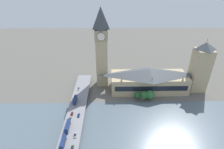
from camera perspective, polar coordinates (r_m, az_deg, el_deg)
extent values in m
plane|color=#605E56|center=(184.16, 10.18, -7.72)|extent=(600.00, 600.00, 0.00)
cube|color=slate|center=(155.66, 12.74, -15.98)|extent=(64.43, 360.00, 0.30)
cube|color=tan|center=(194.73, 11.84, -2.50)|extent=(28.17, 80.92, 18.26)
cube|color=black|center=(182.54, 12.76, -4.55)|extent=(0.40, 74.44, 5.48)
pyramid|color=#474C51|center=(188.62, 12.22, 0.82)|extent=(27.61, 79.30, 7.26)
cone|color=#9E8966|center=(187.85, 22.18, -1.29)|extent=(2.20, 2.20, 5.00)
cone|color=#9E8966|center=(178.02, 13.05, -1.45)|extent=(2.20, 2.20, 5.00)
cone|color=#9E8966|center=(173.16, 3.12, -1.59)|extent=(2.20, 2.20, 5.00)
cube|color=tan|center=(191.05, -3.30, 5.16)|extent=(12.31, 12.31, 63.79)
cube|color=tan|center=(182.25, -3.53, 12.79)|extent=(13.05, 13.05, 11.08)
cylinder|color=black|center=(176.17, -3.60, 12.23)|extent=(0.50, 8.51, 8.51)
cylinder|color=silver|center=(176.04, -3.60, 12.22)|extent=(0.62, 7.88, 7.88)
cylinder|color=black|center=(188.34, -3.46, 13.31)|extent=(0.50, 8.51, 8.51)
cylinder|color=silver|center=(188.47, -3.46, 13.32)|extent=(0.62, 7.88, 7.88)
cylinder|color=black|center=(182.10, -1.49, 12.82)|extent=(8.51, 0.50, 8.51)
cylinder|color=silver|center=(182.09, -1.45, 12.82)|extent=(7.88, 0.62, 7.88)
cylinder|color=black|center=(182.62, -5.56, 12.74)|extent=(8.51, 0.50, 8.51)
cylinder|color=silver|center=(182.63, -5.60, 12.74)|extent=(7.88, 0.62, 7.88)
pyramid|color=#383D42|center=(178.50, -3.69, 17.89)|extent=(12.56, 12.56, 21.92)
cube|color=tan|center=(206.53, 26.64, 1.24)|extent=(16.44, 16.44, 46.60)
pyramid|color=#474C51|center=(197.07, 28.34, 8.22)|extent=(16.44, 16.44, 7.40)
cylinder|color=#333338|center=(195.50, 28.72, 9.77)|extent=(0.30, 0.30, 4.00)
cube|color=slate|center=(153.28, -12.36, -15.87)|extent=(3.00, 13.26, 3.79)
cube|color=slate|center=(196.80, -9.58, -4.39)|extent=(3.00, 13.26, 3.79)
cube|color=gray|center=(151.57, -12.46, -15.19)|extent=(160.86, 15.60, 1.20)
cube|color=navy|center=(136.15, -15.67, -20.87)|extent=(11.07, 2.48, 1.91)
cube|color=black|center=(135.87, -15.69, -20.76)|extent=(9.97, 2.54, 0.84)
cube|color=navy|center=(134.62, -15.79, -20.28)|extent=(10.85, 2.48, 2.24)
cube|color=black|center=(134.53, -15.79, -20.25)|extent=(9.97, 2.54, 1.08)
cube|color=navy|center=(133.73, -15.86, -19.94)|extent=(10.74, 2.36, 0.16)
cylinder|color=black|center=(139.46, -14.70, -19.70)|extent=(1.11, 0.28, 1.11)
cylinder|color=black|center=(139.99, -15.65, -19.63)|extent=(1.11, 0.28, 1.11)
cube|color=navy|center=(171.16, -11.94, -8.41)|extent=(10.82, 2.53, 1.91)
cube|color=black|center=(170.94, -11.95, -8.31)|extent=(9.74, 2.59, 0.84)
cube|color=navy|center=(169.94, -12.01, -7.85)|extent=(10.60, 2.53, 2.24)
cube|color=black|center=(169.88, -12.01, -7.82)|extent=(9.74, 2.59, 1.08)
cube|color=navy|center=(169.25, -12.05, -7.52)|extent=(10.49, 2.41, 0.16)
cylinder|color=black|center=(174.98, -11.29, -7.76)|extent=(1.15, 0.28, 1.15)
cylinder|color=black|center=(175.41, -12.04, -7.75)|extent=(1.15, 0.28, 1.15)
cylinder|color=black|center=(168.04, -11.76, -9.54)|extent=(1.15, 0.28, 1.15)
cylinder|color=black|center=(168.48, -12.54, -9.52)|extent=(1.15, 0.28, 1.15)
cube|color=navy|center=(146.18, -14.27, -16.35)|extent=(11.90, 2.53, 2.03)
cube|color=black|center=(145.90, -14.28, -16.23)|extent=(10.71, 2.59, 0.89)
cube|color=navy|center=(144.66, -14.37, -15.73)|extent=(11.66, 2.53, 2.38)
cube|color=black|center=(144.58, -14.38, -15.69)|extent=(10.71, 2.59, 1.14)
cube|color=navy|center=(143.80, -14.43, -15.36)|extent=(11.54, 2.40, 0.16)
cylinder|color=black|center=(150.09, -13.38, -15.26)|extent=(1.07, 0.28, 1.07)
cylinder|color=black|center=(150.59, -14.27, -15.21)|extent=(1.07, 0.28, 1.07)
cylinder|color=black|center=(143.18, -14.16, -18.03)|extent=(1.07, 0.28, 1.07)
cylinder|color=black|center=(143.71, -15.10, -17.97)|extent=(1.07, 0.28, 1.07)
cube|color=navy|center=(155.96, -10.83, -12.96)|extent=(4.61, 1.73, 0.57)
cube|color=black|center=(155.48, -10.85, -12.83)|extent=(2.40, 1.56, 0.57)
cylinder|color=black|center=(157.35, -10.43, -12.57)|extent=(0.62, 0.22, 0.62)
cylinder|color=black|center=(157.61, -11.00, -12.55)|extent=(0.62, 0.22, 0.62)
cylinder|color=black|center=(154.58, -10.63, -13.48)|extent=(0.62, 0.22, 0.62)
cylinder|color=black|center=(154.85, -11.21, -13.46)|extent=(0.62, 0.22, 0.62)
cube|color=silver|center=(140.42, -11.92, -18.83)|extent=(4.49, 1.80, 0.67)
cube|color=black|center=(139.89, -11.95, -18.70)|extent=(2.33, 1.62, 0.56)
cylinder|color=black|center=(141.62, -11.45, -18.39)|extent=(0.69, 0.22, 0.69)
cylinder|color=black|center=(141.92, -12.12, -18.36)|extent=(0.69, 0.22, 0.69)
cylinder|color=black|center=(139.29, -11.68, -19.44)|extent=(0.69, 0.22, 0.69)
cylinder|color=black|center=(139.58, -12.38, -19.41)|extent=(0.69, 0.22, 0.69)
cube|color=#2D5638|center=(133.30, -12.82, -22.34)|extent=(4.56, 1.80, 0.63)
cube|color=black|center=(132.78, -12.86, -22.23)|extent=(2.37, 1.62, 0.52)
cylinder|color=black|center=(134.43, -12.30, -21.84)|extent=(0.69, 0.22, 0.69)
cylinder|color=black|center=(134.74, -13.03, -21.79)|extent=(0.69, 0.22, 0.69)
cube|color=slate|center=(153.89, -13.53, -13.96)|extent=(4.67, 1.82, 0.63)
cube|color=black|center=(153.43, -13.56, -13.85)|extent=(2.43, 1.63, 0.45)
cylinder|color=black|center=(155.20, -13.09, -13.57)|extent=(0.68, 0.22, 0.68)
cylinder|color=black|center=(155.55, -13.69, -13.55)|extent=(0.68, 0.22, 0.68)
cylinder|color=black|center=(152.53, -13.35, -14.50)|extent=(0.68, 0.22, 0.68)
cylinder|color=black|center=(152.88, -13.97, -14.48)|extent=(0.68, 0.22, 0.68)
cube|color=silver|center=(189.72, -10.84, -4.57)|extent=(4.65, 1.88, 0.64)
cube|color=black|center=(189.27, -10.87, -4.44)|extent=(2.42, 1.69, 0.60)
cylinder|color=black|center=(191.26, -10.50, -4.33)|extent=(0.63, 0.22, 0.63)
cylinder|color=black|center=(191.55, -11.01, -4.32)|extent=(0.63, 0.22, 0.63)
cylinder|color=black|center=(188.14, -10.66, -4.95)|extent=(0.63, 0.22, 0.63)
cylinder|color=black|center=(188.44, -11.18, -4.94)|extent=(0.63, 0.22, 0.63)
cube|color=maroon|center=(158.74, -12.92, -12.35)|extent=(4.31, 1.83, 0.58)
cube|color=black|center=(158.31, -12.94, -12.23)|extent=(2.24, 1.65, 0.46)
cylinder|color=black|center=(159.98, -12.50, -12.01)|extent=(0.63, 0.22, 0.63)
cylinder|color=black|center=(160.31, -13.09, -11.99)|extent=(0.63, 0.22, 0.63)
cylinder|color=black|center=(157.45, -12.72, -12.82)|extent=(0.63, 0.22, 0.63)
cylinder|color=black|center=(157.79, -13.32, -12.79)|extent=(0.63, 0.22, 0.63)
cylinder|color=brown|center=(179.82, 8.12, -7.85)|extent=(0.70, 0.70, 3.45)
sphere|color=#1E4C23|center=(177.21, 8.21, -6.68)|extent=(6.51, 6.51, 6.51)
cylinder|color=brown|center=(180.40, 10.48, -7.95)|extent=(0.70, 0.70, 3.42)
sphere|color=#235628|center=(177.42, 10.63, -6.60)|extent=(8.12, 8.12, 8.12)
cylinder|color=brown|center=(182.98, 12.07, -7.74)|extent=(0.70, 0.70, 2.39)
sphere|color=#2D6633|center=(180.13, 12.23, -6.46)|extent=(8.92, 8.92, 8.92)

